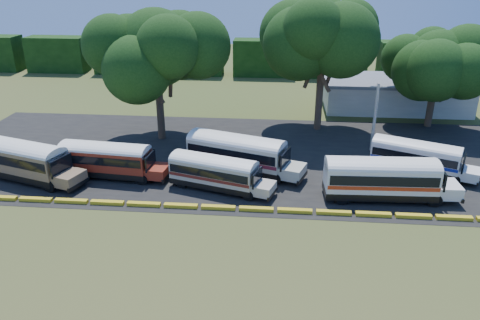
# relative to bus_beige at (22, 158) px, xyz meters

# --- Properties ---
(ground) EXTENTS (160.00, 160.00, 0.00)m
(ground) POSITION_rel_bus_beige_xyz_m (19.48, -4.95, -2.04)
(ground) COLOR #2E4B19
(ground) RESTS_ON ground
(asphalt_strip) EXTENTS (64.00, 24.00, 0.02)m
(asphalt_strip) POSITION_rel_bus_beige_xyz_m (20.48, 7.05, -2.03)
(asphalt_strip) COLOR black
(asphalt_strip) RESTS_ON ground
(curb) EXTENTS (53.70, 0.45, 0.30)m
(curb) POSITION_rel_bus_beige_xyz_m (19.48, -3.95, -1.89)
(curb) COLOR gold
(curb) RESTS_ON ground
(terminal_building) EXTENTS (19.00, 9.00, 4.00)m
(terminal_building) POSITION_rel_bus_beige_xyz_m (37.48, 25.05, -0.01)
(terminal_building) COLOR silver
(terminal_building) RESTS_ON ground
(treeline_backdrop) EXTENTS (130.00, 4.00, 6.00)m
(treeline_backdrop) POSITION_rel_bus_beige_xyz_m (19.48, 43.05, 0.96)
(treeline_backdrop) COLOR black
(treeline_backdrop) RESTS_ON ground
(bus_beige) EXTENTS (11.13, 5.79, 3.56)m
(bus_beige) POSITION_rel_bus_beige_xyz_m (0.00, 0.00, 0.00)
(bus_beige) COLOR black
(bus_beige) RESTS_ON ground
(bus_red) EXTENTS (10.00, 3.38, 3.22)m
(bus_red) POSITION_rel_bus_beige_xyz_m (7.36, 1.17, -0.19)
(bus_red) COLOR black
(bus_red) RESTS_ON ground
(bus_cream_west) EXTENTS (9.37, 4.81, 3.00)m
(bus_cream_west) POSITION_rel_bus_beige_xyz_m (17.31, -0.40, -0.35)
(bus_cream_west) COLOR black
(bus_cream_west) RESTS_ON ground
(bus_cream_east) EXTENTS (11.20, 6.03, 3.59)m
(bus_cream_east) POSITION_rel_bus_beige_xyz_m (18.92, 3.24, -0.01)
(bus_cream_east) COLOR black
(bus_cream_east) RESTS_ON ground
(bus_white_red) EXTENTS (10.97, 3.10, 3.57)m
(bus_white_red) POSITION_rel_bus_beige_xyz_m (31.07, -1.01, -0.02)
(bus_white_red) COLOR black
(bus_white_red) RESTS_ON ground
(bus_white_blue) EXTENTS (9.50, 5.88, 3.08)m
(bus_white_blue) POSITION_rel_bus_beige_xyz_m (35.21, 4.49, -0.30)
(bus_white_blue) COLOR black
(bus_white_blue) RESTS_ON ground
(tree_west) EXTENTS (10.93, 10.93, 13.86)m
(tree_west) POSITION_rel_bus_beige_xyz_m (9.68, 11.41, 7.77)
(tree_west) COLOR #3C2E1E
(tree_west) RESTS_ON ground
(tree_center) EXTENTS (10.40, 10.40, 14.59)m
(tree_center) POSITION_rel_bus_beige_xyz_m (26.94, 16.10, 8.68)
(tree_center) COLOR #3C2E1E
(tree_center) RESTS_ON ground
(tree_east) EXTENTS (9.13, 9.13, 11.15)m
(tree_east) POSITION_rel_bus_beige_xyz_m (40.03, 18.25, 5.71)
(tree_east) COLOR #3C2E1E
(tree_east) RESTS_ON ground
(utility_pole) EXTENTS (1.60, 0.30, 7.06)m
(utility_pole) POSITION_rel_bus_beige_xyz_m (32.06, 9.78, 1.60)
(utility_pole) COLOR gray
(utility_pole) RESTS_ON ground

